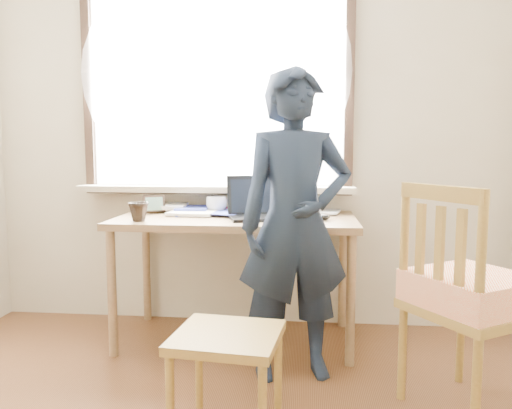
# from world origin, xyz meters

# --- Properties ---
(room_shell) EXTENTS (3.52, 4.02, 2.61)m
(room_shell) POSITION_xyz_m (-0.02, 0.20, 1.64)
(room_shell) COLOR #BFB49A
(room_shell) RESTS_ON ground
(desk) EXTENTS (1.46, 0.73, 0.78)m
(desk) POSITION_xyz_m (-0.02, 1.63, 0.70)
(desk) COLOR olive
(desk) RESTS_ON ground
(laptop) EXTENTS (0.44, 0.39, 0.25)m
(laptop) POSITION_xyz_m (0.13, 1.60, 0.84)
(laptop) COLOR black
(laptop) RESTS_ON desk
(mug_white) EXTENTS (0.19, 0.19, 0.11)m
(mug_white) POSITION_xyz_m (-0.17, 1.81, 0.83)
(mug_white) COLOR white
(mug_white) RESTS_ON desk
(mug_dark) EXTENTS (0.12, 0.12, 0.11)m
(mug_dark) POSITION_xyz_m (-0.55, 1.40, 0.83)
(mug_dark) COLOR black
(mug_dark) RESTS_ON desk
(mouse) EXTENTS (0.10, 0.07, 0.04)m
(mouse) POSITION_xyz_m (0.50, 1.53, 0.80)
(mouse) COLOR black
(mouse) RESTS_ON desk
(desk_clutter) EXTENTS (0.71, 0.48, 0.03)m
(desk_clutter) POSITION_xyz_m (-0.14, 1.79, 0.80)
(desk_clutter) COLOR white
(desk_clutter) RESTS_ON desk
(book_a) EXTENTS (0.22, 0.28, 0.03)m
(book_a) POSITION_xyz_m (-0.37, 1.89, 0.79)
(book_a) COLOR white
(book_a) RESTS_ON desk
(book_b) EXTENTS (0.22, 0.27, 0.02)m
(book_b) POSITION_xyz_m (0.45, 1.86, 0.79)
(book_b) COLOR white
(book_b) RESTS_ON desk
(picture_frame) EXTENTS (0.13, 0.08, 0.11)m
(picture_frame) POSITION_xyz_m (-0.57, 1.73, 0.84)
(picture_frame) COLOR black
(picture_frame) RESTS_ON desk
(work_chair) EXTENTS (0.47, 0.46, 0.44)m
(work_chair) POSITION_xyz_m (0.09, 0.60, 0.37)
(work_chair) COLOR olive
(work_chair) RESTS_ON ground
(side_chair) EXTENTS (0.65, 0.66, 1.04)m
(side_chair) POSITION_xyz_m (1.14, 0.89, 0.55)
(side_chair) COLOR olive
(side_chair) RESTS_ON ground
(person) EXTENTS (0.66, 0.51, 1.61)m
(person) POSITION_xyz_m (0.35, 1.19, 0.81)
(person) COLOR black
(person) RESTS_ON ground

